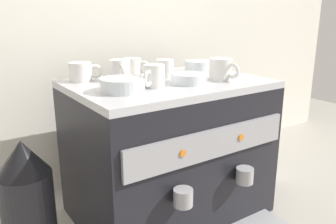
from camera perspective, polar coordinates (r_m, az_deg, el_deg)
ground_plane at (r=1.35m, az=-0.00°, el=-15.60°), size 4.00×4.00×0.00m
tiled_backsplash_wall at (r=1.50m, az=-8.51°, el=8.66°), size 2.80×0.03×1.04m
espresso_machine at (r=1.24m, az=0.11°, el=-6.12°), size 0.64×0.56×0.49m
ceramic_cup_0 at (r=1.20m, az=8.73°, el=6.91°), size 0.08×0.12×0.07m
ceramic_cup_1 at (r=1.27m, az=-5.67°, el=7.32°), size 0.09×0.08×0.06m
ceramic_cup_2 at (r=1.06m, az=-2.34°, el=5.86°), size 0.09×0.07×0.07m
ceramic_cup_3 at (r=1.20m, az=-13.92°, el=6.37°), size 0.11×0.07×0.06m
ceramic_cup_4 at (r=1.18m, az=-7.84°, el=6.76°), size 0.07×0.10×0.07m
ceramic_cup_5 at (r=1.23m, az=-0.55°, el=7.09°), size 0.06×0.09×0.06m
ceramic_bowl_0 at (r=1.36m, az=4.95°, el=7.39°), size 0.10×0.10×0.04m
ceramic_bowl_1 at (r=1.02m, az=-7.40°, el=4.36°), size 0.13×0.13×0.04m
ceramic_bowl_2 at (r=1.13m, az=3.33°, el=5.44°), size 0.11×0.11×0.03m
coffee_grinder at (r=1.07m, az=-21.86°, el=-14.06°), size 0.14×0.14×0.39m
milk_pitcher at (r=1.60m, az=15.39°, el=-8.60°), size 0.09×0.09×0.11m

